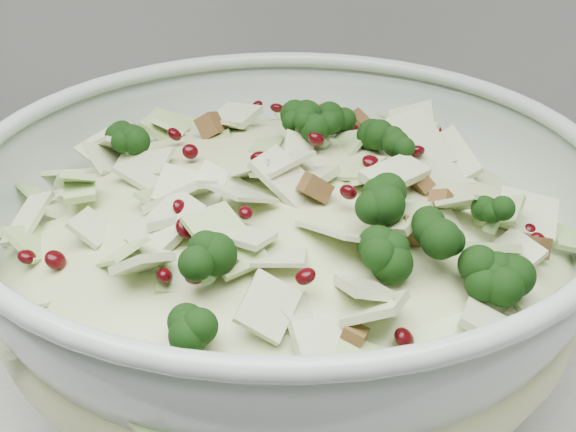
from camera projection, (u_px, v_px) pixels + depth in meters
The scene contains 2 objects.
mixing_bowl at pixel (286, 260), 0.49m from camera, with size 0.45×0.45×0.15m.
salad at pixel (286, 226), 0.48m from camera, with size 0.46×0.46×0.15m.
Camera 1 is at (0.08, 1.19, 1.24)m, focal length 50.00 mm.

